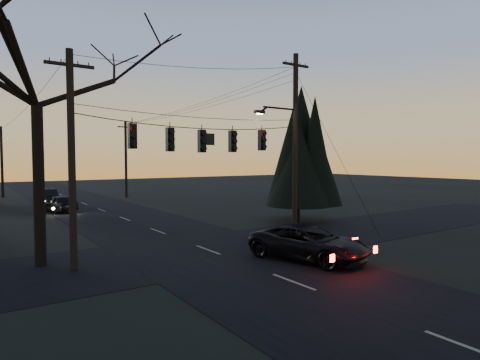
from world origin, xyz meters
TOP-DOWN VIEW (x-y plane):
  - ground_plane at (0.00, 0.00)m, footprint 160.00×160.00m
  - main_road at (0.00, 20.00)m, footprint 8.00×120.00m
  - cross_road at (0.00, 10.00)m, footprint 60.00×7.00m
  - utility_pole_right at (5.50, 10.00)m, footprint 5.00×0.30m
  - utility_pole_left at (-6.00, 10.00)m, footprint 1.80×0.30m
  - utility_pole_far_r at (5.50, 38.00)m, footprint 1.80×0.30m
  - utility_pole_far_l at (-6.00, 46.00)m, footprint 0.30×0.30m
  - span_signal_assembly at (-0.24, 10.00)m, footprint 11.50×0.44m
  - bare_tree_left at (-6.96, 11.49)m, footprint 9.22×9.22m
  - evergreen_right at (9.32, 13.95)m, footprint 4.65×4.65m
  - suv_near at (2.65, 5.99)m, footprint 3.69×5.63m
  - sedan_oncoming_a at (-3.20, 28.79)m, footprint 2.59×4.38m
  - sedan_oncoming_b at (-3.07, 35.52)m, footprint 1.62×4.44m

SIDE VIEW (x-z plane):
  - ground_plane at x=0.00m, z-range 0.00..0.00m
  - utility_pole_right at x=5.50m, z-range -5.00..5.00m
  - utility_pole_left at x=-6.00m, z-range -4.25..4.25m
  - utility_pole_far_r at x=5.50m, z-range -4.25..4.25m
  - utility_pole_far_l at x=-6.00m, z-range -4.00..4.00m
  - cross_road at x=0.00m, z-range 0.00..0.02m
  - main_road at x=0.00m, z-range 0.00..0.02m
  - sedan_oncoming_a at x=-3.20m, z-range 0.00..1.40m
  - suv_near at x=2.65m, z-range 0.00..1.44m
  - sedan_oncoming_b at x=-3.07m, z-range 0.00..1.45m
  - evergreen_right at x=9.32m, z-range 0.59..9.02m
  - span_signal_assembly at x=-0.24m, z-range 4.42..6.03m
  - bare_tree_left at x=-6.96m, z-range 2.57..15.46m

